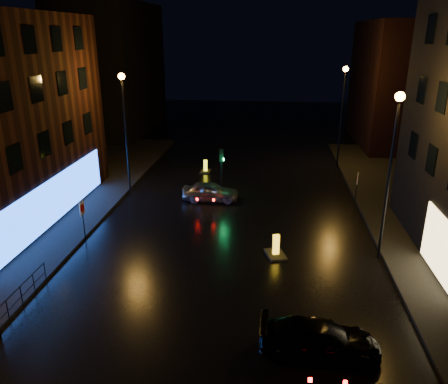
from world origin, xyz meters
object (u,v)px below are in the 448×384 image
Objects in this scene: traffic_signal at (222,190)px; silver_hatchback at (210,191)px; road_sign_left at (82,212)px; bollard_near at (276,251)px; bollard_far at (206,169)px; dark_sedan at (320,339)px; road_sign_right at (357,181)px.

traffic_signal is 1.09m from silver_hatchback.
traffic_signal is 1.48× the size of road_sign_left.
bollard_far is at bearing 94.89° from bollard_near.
silver_hatchback is 15.87m from dark_sedan.
dark_sedan is 7.38m from bollard_near.
road_sign_right is at bearing 23.92° from road_sign_left.
silver_hatchback is at bearing 23.74° from dark_sedan.
bollard_far is at bearing 9.90° from silver_hatchback.
dark_sedan is at bearing -159.42° from silver_hatchback.
bollard_near is at bearing 13.58° from dark_sedan.
bollard_far is (-1.30, 6.44, -0.42)m from silver_hatchback.
road_sign_right reaches higher than bollard_far.
silver_hatchback is at bearing 12.48° from road_sign_right.
traffic_signal is 0.91× the size of silver_hatchback.
bollard_near is 9.62m from road_sign_right.
road_sign_right is at bearing -89.12° from silver_hatchback.
silver_hatchback is at bearing 103.16° from bollard_near.
silver_hatchback is 3.18× the size of bollard_far.
bollard_near is at bearing -64.92° from bollard_far.
bollard_far is (-7.27, 21.14, -0.40)m from dark_sedan.
silver_hatchback is 0.89× the size of dark_sedan.
dark_sedan reaches higher than bollard_far.
traffic_signal is at bearing -40.05° from silver_hatchback.
dark_sedan is 14.35m from road_sign_left.
silver_hatchback is (-0.67, -0.84, 0.14)m from traffic_signal.
road_sign_right reaches higher than silver_hatchback.
road_sign_left is at bearing -106.83° from bollard_far.
traffic_signal is at bearing 96.82° from bollard_near.
road_sign_right reaches higher than bollard_near.
traffic_signal is 9.18m from road_sign_right.
road_sign_right is (15.79, 7.31, -0.12)m from road_sign_left.
road_sign_right reaches higher than dark_sedan.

